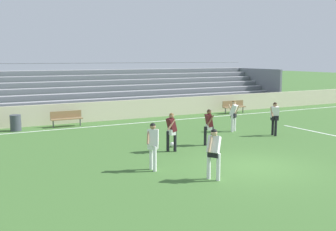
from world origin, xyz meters
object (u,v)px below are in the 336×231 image
soccer_ball (172,145)px  bleacher_stand (120,90)px  player_white_on_ball (153,142)px  player_dark_pressing_high (171,129)px  trash_bin (16,123)px  bench_far_right (66,117)px  player_white_wide_right (214,150)px  player_white_deep_cover (234,113)px  bench_near_wall_gap (234,106)px  player_dark_trailing_run (209,124)px  player_white_wide_left (275,116)px

soccer_ball → bleacher_stand: bearing=79.7°
bleacher_stand → player_white_on_ball: (-4.62, -15.21, -0.56)m
player_dark_pressing_high → player_white_on_ball: bearing=-131.1°
trash_bin → soccer_ball: 9.40m
bleacher_stand → trash_bin: bleacher_stand is taller
bench_far_right → soccer_ball: 8.14m
player_white_on_ball → player_white_wide_right: bearing=-56.8°
player_dark_pressing_high → player_white_deep_cover: player_white_deep_cover is taller
bleacher_stand → bench_near_wall_gap: bleacher_stand is taller
player_dark_trailing_run → player_white_wide_right: bearing=-121.9°
bleacher_stand → player_white_wide_right: (-3.36, -17.13, -0.57)m
player_white_on_ball → trash_bin: bearing=107.4°
trash_bin → player_white_wide_left: size_ratio=0.51×
player_white_on_ball → soccer_ball: (2.39, 2.97, -0.91)m
bench_far_right → player_white_wide_right: (1.74, -12.50, 0.46)m
bench_far_right → player_white_wide_left: bearing=-41.3°
trash_bin → player_white_on_ball: bearing=-72.6°
player_dark_pressing_high → player_white_deep_cover: bearing=26.2°
bench_far_right → player_white_wide_right: size_ratio=1.06×
bench_near_wall_gap → player_white_wide_right: bearing=-129.4°
player_white_wide_right → player_white_wide_left: bearing=34.4°
player_dark_pressing_high → player_dark_trailing_run: size_ratio=1.00×
player_white_deep_cover → player_white_wide_left: bearing=-59.2°
player_dark_pressing_high → player_white_wide_left: (6.33, 0.64, 0.04)m
bench_far_right → player_white_deep_cover: (7.61, -5.79, 0.46)m
player_dark_pressing_high → player_white_deep_cover: size_ratio=0.98×
bleacher_stand → player_white_deep_cover: size_ratio=15.56×
player_white_on_ball → soccer_ball: size_ratio=7.75×
bench_near_wall_gap → player_dark_trailing_run: player_dark_trailing_run is taller
bleacher_stand → player_dark_pressing_high: 13.26m
player_dark_pressing_high → soccer_ball: bearing=58.7°
player_dark_trailing_run → player_white_deep_cover: (3.10, 2.25, 0.02)m
bench_far_right → trash_bin: 2.80m
bench_near_wall_gap → trash_bin: bearing=-179.6°
bench_near_wall_gap → trash_bin: bench_near_wall_gap is taller
player_white_wide_left → soccer_ball: bearing=179.1°
bleacher_stand → player_dark_pressing_high: (-2.67, -12.98, -0.60)m
player_dark_trailing_run → player_white_deep_cover: size_ratio=0.98×
player_dark_pressing_high → player_dark_trailing_run: (2.09, 0.30, -0.00)m
player_white_on_ball → soccer_ball: player_white_on_ball is taller
player_dark_pressing_high → player_dark_trailing_run: bearing=8.2°
player_white_deep_cover → player_dark_pressing_high: bearing=-153.8°
player_white_wide_left → soccer_ball: player_white_wide_left is taller
player_white_deep_cover → player_white_wide_right: 8.92m
player_white_on_ball → player_white_wide_left: player_white_wide_left is taller
player_dark_pressing_high → player_white_wide_right: (-0.68, -4.16, 0.03)m
bench_far_right → soccer_ball: bench_far_right is taller
player_dark_pressing_high → player_white_wide_left: 6.36m
player_dark_trailing_run → player_white_wide_left: player_white_wide_left is taller
bleacher_stand → player_dark_trailing_run: 12.70m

